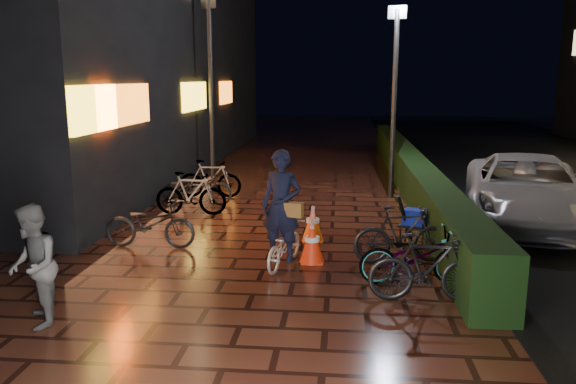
# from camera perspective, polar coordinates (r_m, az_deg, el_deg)

# --- Properties ---
(ground) EXTENTS (80.00, 80.00, 0.00)m
(ground) POSITION_cam_1_polar(r_m,az_deg,el_deg) (9.57, -2.55, -7.89)
(ground) COLOR #381911
(ground) RESTS_ON ground
(hedge) EXTENTS (0.70, 20.00, 1.00)m
(hedge) POSITION_cam_1_polar(r_m,az_deg,el_deg) (17.27, 12.10, 2.33)
(hedge) COLOR black
(hedge) RESTS_ON ground
(bystander_person) EXTENTS (0.91, 0.98, 1.62)m
(bystander_person) POSITION_cam_1_polar(r_m,az_deg,el_deg) (7.96, -24.50, -6.88)
(bystander_person) COLOR #555557
(bystander_person) RESTS_ON ground
(van) EXTENTS (3.54, 5.77, 1.49)m
(van) POSITION_cam_1_polar(r_m,az_deg,el_deg) (13.42, 23.00, 0.17)
(van) COLOR #B6B6BB
(van) RESTS_ON ground
(storefront_block) EXTENTS (12.09, 22.00, 9.00)m
(storefront_block) POSITION_cam_1_polar(r_m,az_deg,el_deg) (23.14, -23.05, 13.89)
(storefront_block) COLOR black
(storefront_block) RESTS_ON ground
(lamp_post_hedge) EXTENTS (0.48, 0.15, 4.99)m
(lamp_post_hedge) POSITION_cam_1_polar(r_m,az_deg,el_deg) (15.22, 10.75, 9.69)
(lamp_post_hedge) COLOR black
(lamp_post_hedge) RESTS_ON ground
(lamp_post_sf) EXTENTS (0.54, 0.25, 5.67)m
(lamp_post_sf) POSITION_cam_1_polar(r_m,az_deg,el_deg) (18.37, -7.83, 11.22)
(lamp_post_sf) COLOR black
(lamp_post_sf) RESTS_ON ground
(cyclist) EXTENTS (0.85, 1.49, 2.02)m
(cyclist) POSITION_cam_1_polar(r_m,az_deg,el_deg) (9.49, -0.56, -3.30)
(cyclist) COLOR silver
(cyclist) RESTS_ON ground
(traffic_barrier) EXTENTS (0.49, 1.73, 0.70)m
(traffic_barrier) POSITION_cam_1_polar(r_m,az_deg,el_deg) (10.48, 2.50, -4.17)
(traffic_barrier) COLOR #F72A0D
(traffic_barrier) RESTS_ON ground
(cart_assembly) EXTENTS (0.72, 0.62, 1.02)m
(cart_assembly) POSITION_cam_1_polar(r_m,az_deg,el_deg) (11.02, 12.66, -2.70)
(cart_assembly) COLOR black
(cart_assembly) RESTS_ON ground
(parked_bikes_storefront) EXTENTS (1.84, 5.18, 1.02)m
(parked_bikes_storefront) POSITION_cam_1_polar(r_m,az_deg,el_deg) (13.43, -10.04, -0.25)
(parked_bikes_storefront) COLOR black
(parked_bikes_storefront) RESTS_ON ground
(parked_bikes_hedge) EXTENTS (1.91, 2.35, 1.02)m
(parked_bikes_hedge) POSITION_cam_1_polar(r_m,az_deg,el_deg) (9.09, 12.70, -5.97)
(parked_bikes_hedge) COLOR black
(parked_bikes_hedge) RESTS_ON ground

